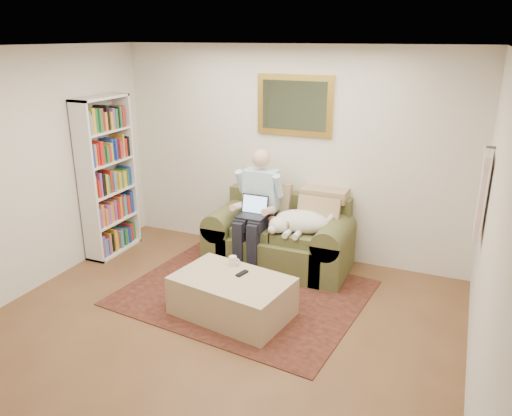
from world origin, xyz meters
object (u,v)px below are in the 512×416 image
Objects in this scene: sofa at (279,243)px; coffee_mug at (233,261)px; seated_man at (255,212)px; sleeping_dog at (302,221)px; laptop at (253,211)px; ottoman at (232,296)px; bookshelf at (107,177)px.

sofa reaches higher than coffee_mug.
seated_man is at bearing 97.45° from coffee_mug.
seated_man is 0.57m from sleeping_dog.
coffee_mug is at bearing -81.93° from laptop.
sleeping_dog is 0.62× the size of ottoman.
ottoman is 2.43m from bookshelf.
laptop is (-0.25, -0.22, 0.46)m from sofa.
seated_man is 4.33× the size of laptop.
sleeping_dog reaches higher than ottoman.
ottoman is at bearing -78.46° from seated_man.
ottoman is at bearing -77.76° from laptop.
laptop is at bearing 102.24° from ottoman.
sleeping_dog is 2.52m from bookshelf.
coffee_mug is at bearing -82.55° from seated_man.
bookshelf reaches higher than coffee_mug.
sofa is 1.50× the size of ottoman.
bookshelf reaches higher than laptop.
seated_man is 0.07m from laptop.
seated_man is 14.29× the size of coffee_mug.
ottoman is at bearing -21.35° from bookshelf.
ottoman is 0.39m from coffee_mug.
sleeping_dog is 7.00× the size of coffee_mug.
sofa is 0.85× the size of bookshelf.
coffee_mug is at bearing -15.73° from bookshelf.
sleeping_dog is 1.31m from ottoman.
laptop reaches higher than sofa.
ottoman is 11.34× the size of coffee_mug.
ottoman is at bearing -91.23° from sofa.
sofa is 1.03m from coffee_mug.
ottoman is (0.23, -1.11, -0.51)m from seated_man.
sofa is 0.48m from sleeping_dog.
ottoman is at bearing -105.66° from sleeping_dog.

